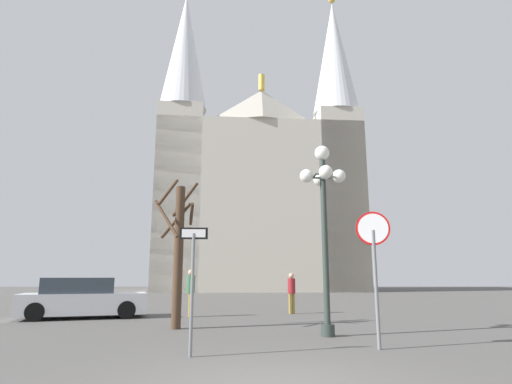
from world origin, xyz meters
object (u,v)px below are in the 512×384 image
at_px(parked_car_near_white, 83,299).
at_px(pedestrian_standing, 191,288).
at_px(stop_sign, 374,252).
at_px(bare_tree, 178,248).
at_px(street_lamp, 324,204).
at_px(cathedral, 258,191).
at_px(pedestrian_walking, 292,289).
at_px(one_way_arrow_sign, 193,276).

distance_m(parked_car_near_white, pedestrian_standing, 3.98).
xyz_separation_m(stop_sign, bare_tree, (-4.90, 3.65, 0.32)).
bearing_deg(street_lamp, pedestrian_standing, 128.07).
distance_m(stop_sign, bare_tree, 6.12).
xyz_separation_m(cathedral, pedestrian_walking, (0.58, -28.32, -10.04)).
distance_m(street_lamp, pedestrian_walking, 7.14).
relative_size(street_lamp, pedestrian_standing, 2.86).
relative_size(street_lamp, parked_car_near_white, 1.07).
bearing_deg(pedestrian_walking, stop_sign, -83.93).
bearing_deg(stop_sign, street_lamp, 109.92).
xyz_separation_m(stop_sign, street_lamp, (-0.71, 1.97, 1.41)).
distance_m(cathedral, parked_car_near_white, 32.57).
relative_size(one_way_arrow_sign, parked_car_near_white, 0.52).
bearing_deg(cathedral, stop_sign, -87.68).
distance_m(cathedral, pedestrian_standing, 31.41).
distance_m(street_lamp, pedestrian_standing, 7.30).
bearing_deg(cathedral, pedestrian_walking, -88.83).
height_order(stop_sign, pedestrian_standing, stop_sign).
bearing_deg(parked_car_near_white, one_way_arrow_sign, -57.05).
distance_m(one_way_arrow_sign, bare_tree, 4.60).
distance_m(cathedral, one_way_arrow_sign, 39.00).
height_order(street_lamp, pedestrian_walking, street_lamp).
relative_size(bare_tree, pedestrian_walking, 2.81).
xyz_separation_m(cathedral, pedestrian_standing, (-3.47, -29.59, -9.96)).
height_order(one_way_arrow_sign, bare_tree, bare_tree).
bearing_deg(parked_car_near_white, stop_sign, -38.20).
xyz_separation_m(cathedral, bare_tree, (-3.40, -33.35, -8.68)).
bearing_deg(street_lamp, pedestrian_walking, 91.79).
bearing_deg(one_way_arrow_sign, cathedral, 86.39).
distance_m(street_lamp, bare_tree, 4.65).
distance_m(pedestrian_walking, pedestrian_standing, 4.24).
height_order(one_way_arrow_sign, pedestrian_standing, one_way_arrow_sign).
relative_size(cathedral, stop_sign, 11.61).
bearing_deg(pedestrian_walking, street_lamp, -88.21).
distance_m(cathedral, pedestrian_walking, 30.06).
bearing_deg(street_lamp, parked_car_near_white, 148.39).
xyz_separation_m(stop_sign, pedestrian_standing, (-4.97, 7.40, -0.96)).
bearing_deg(parked_car_near_white, bare_tree, -40.01).
bearing_deg(pedestrian_standing, one_way_arrow_sign, -82.38).
xyz_separation_m(pedestrian_walking, pedestrian_standing, (-4.05, -1.27, 0.09)).
bearing_deg(one_way_arrow_sign, pedestrian_standing, 97.62).
distance_m(bare_tree, parked_car_near_white, 5.50).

